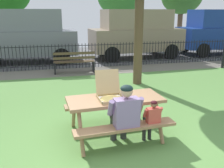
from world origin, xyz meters
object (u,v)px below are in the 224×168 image
Objects in this scene: parked_car_center at (136,33)px; parked_car_right at (221,31)px; adult_at_table at (124,113)px; park_bench_center at (74,62)px; child_at_table at (151,118)px; picnic_table_foreground at (115,106)px; parked_car_left at (26,35)px; pizza_box_open at (110,94)px.

parked_car_center is 1.02× the size of parked_car_right.
adult_at_table is 9.21m from parked_car_center.
parked_car_right is (5.06, -0.00, 0.00)m from parked_car_center.
child_at_table is at bearing -82.10° from park_bench_center.
park_bench_center is 9.01m from parked_car_right.
picnic_table_foreground is 8.46m from parked_car_left.
parked_car_right reaches higher than pizza_box_open.
parked_car_left reaches higher than picnic_table_foreground.
park_bench_center is at bearing 92.89° from picnic_table_foreground.
parked_car_right is (7.72, 8.63, 0.78)m from child_at_table.
pizza_box_open is at bearing -88.15° from park_bench_center.
picnic_table_foreground is at bearing 3.28° from pizza_box_open.
child_at_table reaches higher than picnic_table_foreground.
parked_car_center is at bearing 72.85° from child_at_table.
adult_at_table is (0.14, -0.49, -0.21)m from pizza_box_open.
park_bench_center is at bearing -162.36° from parked_car_right.
parked_car_left is at bearing 104.86° from adult_at_table.
picnic_table_foreground is at bearing 94.80° from adult_at_table.
park_bench_center is (-0.32, 5.91, -0.24)m from adult_at_table.
parked_car_left is at bearing -180.00° from parked_car_center.
park_bench_center is at bearing -142.04° from parked_car_center.
parked_car_left reaches higher than adult_at_table.
picnic_table_foreground is at bearing 137.64° from child_at_table.
parked_car_center is at bearing 67.87° from pizza_box_open.
parked_car_left is 1.01× the size of parked_car_right.
parked_car_left is 0.99× the size of parked_car_center.
park_bench_center reaches higher than picnic_table_foreground.
parked_car_right is at bearing 44.51° from picnic_table_foreground.
parked_car_center reaches higher than picnic_table_foreground.
adult_at_table is 0.74× the size of park_bench_center.
parked_car_center is (3.21, 8.13, 0.71)m from picnic_table_foreground.
picnic_table_foreground is 0.40× the size of parked_car_right.
adult_at_table is (0.04, -0.50, 0.06)m from picnic_table_foreground.
pizza_box_open is 8.42m from parked_car_left.
adult_at_table is 5.92m from park_bench_center.
parked_car_center is 5.06m from parked_car_right.
picnic_table_foreground is 0.29m from pizza_box_open.
adult_at_table is 0.25× the size of parked_car_left.
adult_at_table is 11.94m from parked_car_right.
pizza_box_open is 0.12× the size of parked_car_center.
pizza_box_open is 0.88m from child_at_table.
pizza_box_open is 0.48× the size of adult_at_table.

